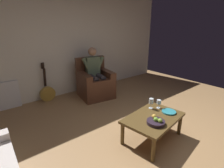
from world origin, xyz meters
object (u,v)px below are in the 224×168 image
object	(u,v)px
wine_glass_near	(151,102)
decorative_dish	(169,112)
guitar	(47,93)
fruit_bowl	(156,121)
coffee_table	(153,120)
wine_glass_far	(159,103)
armchair	(95,83)
person_seated	(95,71)

from	to	relation	value
wine_glass_near	decorative_dish	world-z (taller)	wine_glass_near
guitar	fruit_bowl	distance (m)	2.82
coffee_table	guitar	world-z (taller)	guitar
wine_glass_far	armchair	bearing A→B (deg)	-89.44
coffee_table	decorative_dish	size ratio (longest dim) A/B	4.56
person_seated	fruit_bowl	xyz separation A→B (m)	(0.42, 2.23, -0.24)
armchair	person_seated	xyz separation A→B (m)	(0.00, 0.02, 0.33)
armchair	decorative_dish	size ratio (longest dim) A/B	4.36
wine_glass_near	fruit_bowl	distance (m)	0.50
coffee_table	fruit_bowl	world-z (taller)	fruit_bowl
armchair	person_seated	world-z (taller)	person_seated
armchair	coffee_table	world-z (taller)	armchair
person_seated	guitar	distance (m)	1.27
decorative_dish	person_seated	bearing A→B (deg)	-89.33
person_seated	fruit_bowl	world-z (taller)	person_seated
guitar	person_seated	bearing A→B (deg)	154.81
decorative_dish	fruit_bowl	bearing A→B (deg)	9.88
guitar	decorative_dish	size ratio (longest dim) A/B	4.15
decorative_dish	guitar	bearing A→B (deg)	-67.53
guitar	decorative_dish	xyz separation A→B (m)	(-1.10, 2.65, 0.20)
armchair	fruit_bowl	bearing A→B (deg)	88.76
wine_glass_far	fruit_bowl	size ratio (longest dim) A/B	0.58
armchair	wine_glass_far	xyz separation A→B (m)	(-0.02, 1.96, 0.16)
guitar	wine_glass_far	distance (m)	2.70
coffee_table	decorative_dish	distance (m)	0.33
wine_glass_far	person_seated	bearing A→B (deg)	-89.36
guitar	wine_glass_near	xyz separation A→B (m)	(-0.98, 2.37, 0.32)
fruit_bowl	person_seated	bearing A→B (deg)	-100.75
wine_glass_far	coffee_table	bearing A→B (deg)	23.91
fruit_bowl	wine_glass_far	bearing A→B (deg)	-147.23
coffee_table	wine_glass_near	world-z (taller)	wine_glass_near
wine_glass_far	decorative_dish	bearing A→B (deg)	90.93
person_seated	wine_glass_far	world-z (taller)	person_seated
armchair	wine_glass_far	size ratio (longest dim) A/B	6.47
person_seated	coffee_table	size ratio (longest dim) A/B	1.21
armchair	wine_glass_near	distance (m)	1.89
armchair	guitar	size ratio (longest dim) A/B	1.05
guitar	fruit_bowl	world-z (taller)	guitar
wine_glass_near	wine_glass_far	xyz separation A→B (m)	(-0.11, 0.08, -0.02)
guitar	coffee_table	bearing A→B (deg)	106.87
armchair	wine_glass_far	bearing A→B (deg)	100.06
fruit_bowl	coffee_table	bearing A→B (deg)	-132.00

